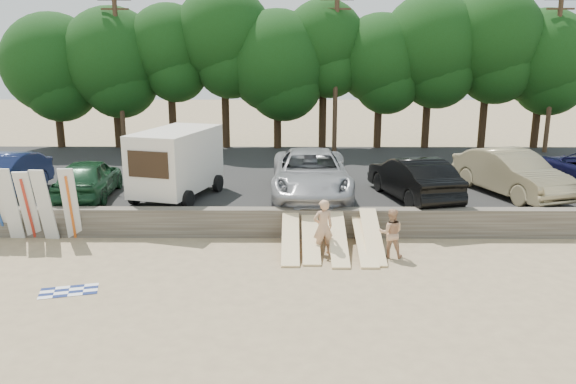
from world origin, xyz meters
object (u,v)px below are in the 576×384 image
car_4 (511,173)px  box_trailer (177,160)px  car_0 (1,177)px  car_3 (413,178)px  cooler (367,237)px  car_2 (311,174)px  car_1 (88,178)px  beachgoer_a (323,227)px  beachgoer_b (391,233)px

car_4 → box_trailer: bearing=163.5°
car_0 → car_3: 15.95m
cooler → box_trailer: bearing=133.9°
car_2 → car_4: 7.99m
car_4 → car_0: bearing=163.1°
car_3 → car_4: size_ratio=0.94×
car_1 → cooler: 11.03m
car_1 → beachgoer_a: size_ratio=2.58×
car_3 → box_trailer: bearing=-15.0°
car_4 → beachgoer_a: bearing=-166.3°
box_trailer → car_4: box_trailer is taller
beachgoer_a → car_0: bearing=-34.1°
car_1 → cooler: size_ratio=12.17×
car_0 → cooler: car_0 is taller
car_0 → box_trailer: bearing=3.5°
cooler → car_3: bearing=33.6°
car_2 → cooler: 4.19m
beachgoer_b → car_1: bearing=-16.6°
beachgoer_a → beachgoer_b: size_ratio=1.14×
car_0 → car_2: (12.02, 0.44, 0.05)m
car_0 → car_2: size_ratio=0.80×
box_trailer → beachgoer_b: (7.56, -4.61, -1.41)m
car_1 → car_2: size_ratio=0.71×
car_2 → cooler: size_ratio=17.09×
car_0 → car_1: 3.35m
beachgoer_b → car_3: bearing=-103.7°
car_2 → beachgoer_b: size_ratio=4.14×
car_0 → car_3: car_0 is taller
car_2 → box_trailer: bearing=-177.2°
box_trailer → car_3: (9.14, -0.17, -0.66)m
box_trailer → car_3: bearing=15.1°
box_trailer → beachgoer_b: box_trailer is taller
car_0 → car_3: bearing=2.1°
beachgoer_b → cooler: bearing=-63.3°
car_0 → car_2: car_2 is taller
beachgoer_b → car_2: bearing=-58.4°
car_0 → beachgoer_b: bearing=-15.1°
car_2 → car_4: size_ratio=1.20×
car_2 → beachgoer_b: (2.36, -4.89, -0.82)m
beachgoer_a → beachgoer_b: (2.11, -0.24, -0.11)m
car_0 → beachgoer_b: (14.37, -4.45, -0.77)m
car_0 → car_3: size_ratio=1.01×
car_1 → car_4: 16.67m
beachgoer_b → cooler: beachgoer_b is taller
car_3 → beachgoer_b: 4.78m
car_4 → cooler: 7.38m
box_trailer → beachgoer_a: (5.45, -4.38, -1.30)m
car_3 → beachgoer_a: car_3 is taller
box_trailer → car_2: size_ratio=0.71×
car_3 → beachgoer_a: bearing=34.9°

